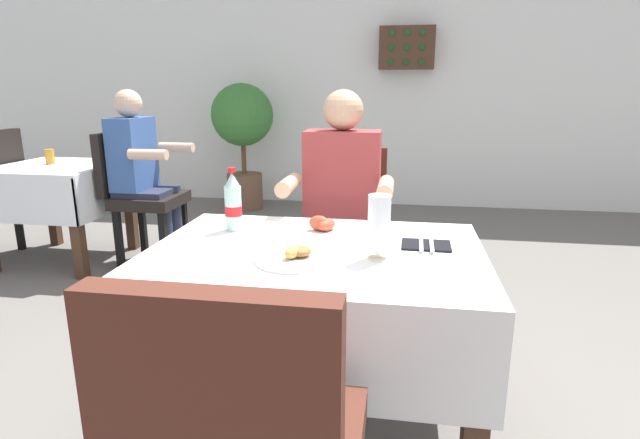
% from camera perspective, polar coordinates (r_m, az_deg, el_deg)
% --- Properties ---
extents(back_wall, '(11.00, 0.12, 2.87)m').
position_cam_1_polar(back_wall, '(5.65, 8.09, 16.25)').
color(back_wall, white).
rests_on(back_wall, ground).
extents(main_dining_table, '(1.15, 0.85, 0.72)m').
position_cam_1_polar(main_dining_table, '(1.80, -0.52, -8.48)').
color(main_dining_table, white).
rests_on(main_dining_table, ground).
extents(chair_far_diner_seat, '(0.44, 0.50, 0.97)m').
position_cam_1_polar(chair_far_diner_seat, '(2.56, 2.56, -1.43)').
color(chair_far_diner_seat, '#4C2319').
rests_on(chair_far_diner_seat, ground).
extents(seated_diner_far, '(0.50, 0.46, 1.26)m').
position_cam_1_polar(seated_diner_far, '(2.41, 2.38, 1.44)').
color(seated_diner_far, '#282D42').
rests_on(seated_diner_far, ground).
extents(plate_near_camera, '(0.24, 0.24, 0.05)m').
position_cam_1_polar(plate_near_camera, '(1.62, -2.94, -4.28)').
color(plate_near_camera, white).
rests_on(plate_near_camera, main_dining_table).
extents(plate_far_diner, '(0.24, 0.24, 0.07)m').
position_cam_1_polar(plate_far_diner, '(1.91, 0.61, -1.10)').
color(plate_far_diner, white).
rests_on(plate_far_diner, main_dining_table).
extents(beer_glass_left, '(0.07, 0.07, 0.21)m').
position_cam_1_polar(beer_glass_left, '(1.62, 6.72, -0.60)').
color(beer_glass_left, white).
rests_on(beer_glass_left, main_dining_table).
extents(cola_bottle_primary, '(0.07, 0.07, 0.25)m').
position_cam_1_polar(cola_bottle_primary, '(1.97, -9.84, 1.82)').
color(cola_bottle_primary, silver).
rests_on(cola_bottle_primary, main_dining_table).
extents(napkin_cutlery_set, '(0.17, 0.19, 0.01)m').
position_cam_1_polar(napkin_cutlery_set, '(1.81, 11.97, -2.83)').
color(napkin_cutlery_set, black).
rests_on(napkin_cutlery_set, main_dining_table).
extents(background_dining_table, '(0.81, 0.80, 0.72)m').
position_cam_1_polar(background_dining_table, '(4.17, -27.44, 2.92)').
color(background_dining_table, white).
rests_on(background_dining_table, ground).
extents(background_chair_right, '(0.50, 0.44, 0.97)m').
position_cam_1_polar(background_chair_right, '(3.83, -20.04, 3.10)').
color(background_chair_right, black).
rests_on(background_chair_right, ground).
extents(background_patron, '(0.46, 0.50, 1.26)m').
position_cam_1_polar(background_patron, '(3.78, -19.60, 5.42)').
color(background_patron, '#282D42').
rests_on(background_patron, ground).
extents(background_table_tumbler, '(0.06, 0.06, 0.11)m').
position_cam_1_polar(background_table_tumbler, '(4.21, -28.34, 6.30)').
color(background_table_tumbler, '#C68928').
rests_on(background_table_tumbler, background_dining_table).
extents(potted_plant_corner, '(0.65, 0.65, 1.32)m').
position_cam_1_polar(potted_plant_corner, '(5.41, -8.78, 10.22)').
color(potted_plant_corner, brown).
rests_on(potted_plant_corner, ground).
extents(wall_bottle_rack, '(0.56, 0.21, 0.42)m').
position_cam_1_polar(wall_bottle_rack, '(5.50, 9.83, 18.65)').
color(wall_bottle_rack, '#472D1E').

